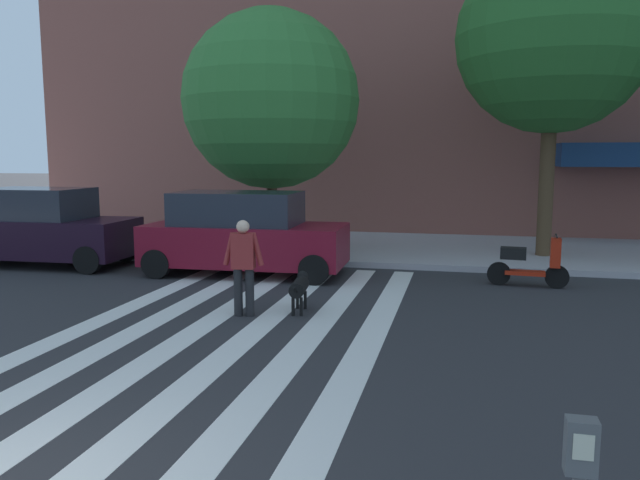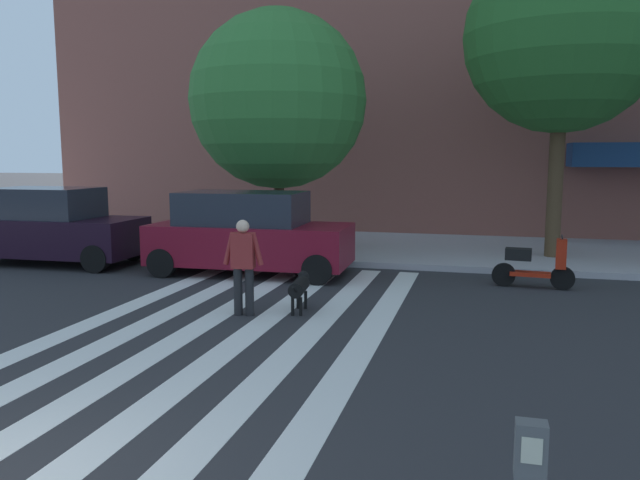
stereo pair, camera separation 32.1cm
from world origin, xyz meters
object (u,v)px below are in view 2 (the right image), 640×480
Objects in this scene: parked_car_near_curb at (51,227)px; street_tree_nearest at (278,100)px; pedestrian_dog_walker at (243,262)px; dog_on_leash at (300,286)px; parked_scooter at (533,265)px; street_tree_middle at (563,35)px; parked_car_behind_first at (248,234)px.

parked_car_near_curb is 0.71× the size of street_tree_nearest.
dog_on_leash is (0.84, 0.50, -0.48)m from pedestrian_dog_walker.
parked_car_near_curb reaches higher than parked_scooter.
street_tree_middle reaches higher than dog_on_leash.
pedestrian_dog_walker is at bearing -128.79° from street_tree_middle.
street_tree_middle is (0.71, 3.44, 5.17)m from parked_scooter.
pedestrian_dog_walker is 1.46× the size of dog_on_leash.
street_tree_middle is at bearing 51.21° from pedestrian_dog_walker.
pedestrian_dog_walker is at bearing -143.99° from parked_scooter.
dog_on_leash is (-4.10, -3.09, -0.03)m from parked_scooter.
parked_car_behind_first is 4.15m from street_tree_nearest.
street_tree_middle is at bearing 53.64° from dog_on_leash.
parked_car_near_curb is at bearing 157.75° from dog_on_leash.
parked_car_behind_first is at bearing 125.14° from dog_on_leash.
street_tree_middle reaches higher than pedestrian_dog_walker.
street_tree_nearest is at bearing 26.38° from parked_car_near_curb.
parked_car_near_curb is 13.62m from street_tree_middle.
street_tree_nearest reaches higher than parked_car_behind_first.
parked_car_behind_first is 2.82× the size of parked_scooter.
parked_scooter is 5.13m from dog_on_leash.
parked_car_behind_first is 3.80m from pedestrian_dog_walker.
parked_car_behind_first is 0.58× the size of street_tree_middle.
pedestrian_dog_walker is at bearing -76.89° from street_tree_nearest.
street_tree_nearest is 7.14m from dog_on_leash.
dog_on_leash is (2.28, -5.65, -3.73)m from street_tree_nearest.
parked_car_near_curb is 7.54m from pedestrian_dog_walker.
parked_scooter is 6.25m from street_tree_middle.
street_tree_nearest is (-6.37, 2.56, 3.69)m from parked_scooter.
parked_car_near_curb is 2.76× the size of pedestrian_dog_walker.
parked_car_behind_first is 2.81× the size of pedestrian_dog_walker.
street_tree_nearest is 7.29m from street_tree_middle.
parked_car_near_curb is 5.33m from parked_car_behind_first.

